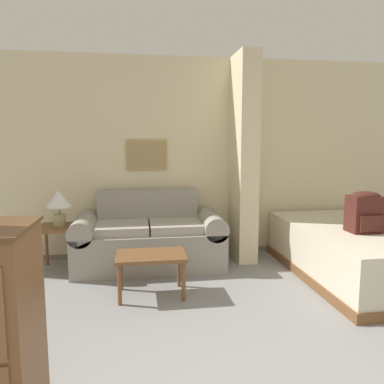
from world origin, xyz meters
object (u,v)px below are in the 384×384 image
(coffee_table, at_px, (151,260))
(backpack, at_px, (365,211))
(couch, at_px, (149,239))
(table_lamp, at_px, (59,201))
(bed, at_px, (362,251))

(coffee_table, bearing_deg, backpack, 0.05)
(couch, bearing_deg, table_lamp, -179.53)
(couch, xyz_separation_m, backpack, (2.24, -0.91, 0.45))
(backpack, bearing_deg, couch, 157.95)
(table_lamp, bearing_deg, coffee_table, -41.34)
(couch, relative_size, bed, 0.83)
(bed, relative_size, backpack, 4.97)
(table_lamp, relative_size, bed, 0.20)
(couch, relative_size, coffee_table, 2.64)
(couch, distance_m, table_lamp, 1.15)
(table_lamp, xyz_separation_m, bed, (3.41, -0.68, -0.54))
(coffee_table, distance_m, table_lamp, 1.44)
(couch, bearing_deg, bed, -16.26)
(bed, bearing_deg, backpack, -122.10)
(bed, xyz_separation_m, backpack, (-0.13, -0.21, 0.50))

